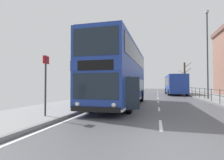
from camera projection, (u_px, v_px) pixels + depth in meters
The scene contains 7 objects.
ground at pixel (134, 144), 4.68m from camera, with size 15.80×140.00×0.20m.
double_decker_bus_main at pixel (121, 74), 13.66m from camera, with size 3.18×11.46×4.46m.
background_bus_far_lane at pixel (175, 84), 29.06m from camera, with size 2.83×9.95×3.05m.
pedestrian_railing_far_kerb at pixel (208, 92), 16.80m from camera, with size 0.05×24.32×1.08m.
bus_stop_sign_near at pixel (46, 79), 8.32m from camera, with size 0.08×0.44×2.76m.
street_lamp_far_side at pixel (207, 48), 18.75m from camera, with size 0.28×0.60×9.09m.
bare_tree_far_00 at pixel (185, 76), 40.76m from camera, with size 2.67×2.19×6.44m.
Camera 1 is at (-0.14, -4.72, 1.55)m, focal length 29.17 mm.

